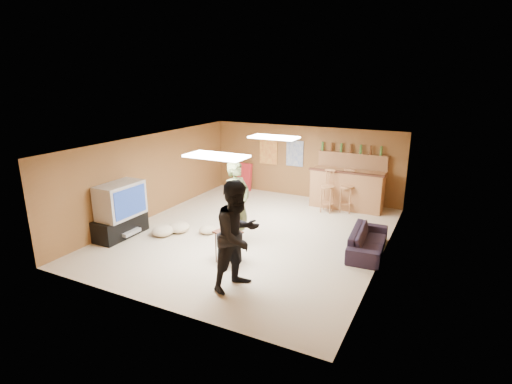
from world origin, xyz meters
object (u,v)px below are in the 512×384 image
at_px(person_black, 238,235).
at_px(sofa, 368,241).
at_px(person_olive, 237,205).
at_px(tray_table, 228,247).
at_px(bar_counter, 347,190).
at_px(tv_body, 120,200).

bearing_deg(person_black, sofa, -17.44).
bearing_deg(person_black, person_olive, 47.19).
bearing_deg(tray_table, sofa, 35.71).
bearing_deg(bar_counter, person_black, -96.36).
bearing_deg(person_black, bar_counter, 10.93).
bearing_deg(tray_table, bar_counter, 74.25).
bearing_deg(person_black, tv_body, 94.34).
bearing_deg(bar_counter, tv_body, -133.00).
height_order(bar_counter, person_olive, person_olive).
xyz_separation_m(person_black, sofa, (1.77, 2.55, -0.74)).
height_order(bar_counter, sofa, bar_counter).
bearing_deg(sofa, person_black, 141.00).
height_order(sofa, tray_table, tray_table).
distance_m(sofa, tray_table, 3.01).
bearing_deg(tv_body, bar_counter, 47.00).
bearing_deg(bar_counter, person_olive, -111.59).
height_order(person_black, sofa, person_black).
xyz_separation_m(tv_body, tray_table, (2.89, -0.03, -0.57)).
height_order(person_olive, sofa, person_olive).
height_order(person_olive, person_black, person_black).
distance_m(person_black, sofa, 3.19).
bearing_deg(sofa, person_olive, 106.45).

